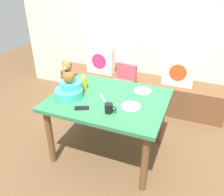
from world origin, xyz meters
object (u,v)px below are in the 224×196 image
Objects in this scene: highchair at (122,84)px; dinner_plate_far at (131,106)px; dining_table at (109,106)px; cell_phone at (82,108)px; book_stack at (128,74)px; pillow_floral_left at (101,60)px; infant_seat_teal at (70,90)px; ketchup_bottle at (83,82)px; teddy_bear at (68,73)px; coffee_mug at (109,108)px; pillow_floral_right at (179,71)px; dinner_plate_near at (143,91)px.

highchair reaches higher than dinner_plate_far.
cell_phone is (-0.17, -0.29, 0.11)m from dining_table.
book_stack is 1.26m from dining_table.
pillow_floral_left is at bearing 125.41° from dinner_plate_far.
infant_seat_teal is 0.22m from ketchup_bottle.
highchair is at bearing 71.67° from ketchup_bottle.
infant_seat_teal is at bearing -99.79° from book_stack.
pillow_floral_left is 0.56× the size of highchair.
teddy_bear is 1.25× the size of dinner_plate_far.
book_stack is 1.00× the size of dinner_plate_far.
ketchup_bottle is 0.60m from coffee_mug.
teddy_bear reaches higher than coffee_mug.
teddy_bear reaches higher than pillow_floral_left.
infant_seat_teal is at bearing -126.73° from pillow_floral_right.
dinner_plate_near is at bearing 29.71° from teddy_bear.
dining_table is at bearing -135.48° from dinner_plate_near.
highchair is 1.08m from teddy_bear.
dinner_plate_far is (0.92, -1.30, 0.07)m from pillow_floral_left.
coffee_mug is at bearing -79.00° from book_stack.
infant_seat_teal is (0.23, -1.33, 0.13)m from pillow_floral_left.
book_stack is 1.09m from dinner_plate_near.
pillow_floral_right is 2.20× the size of book_stack.
dinner_plate_far reaches higher than book_stack.
cell_phone is (0.24, -0.18, -0.27)m from teddy_bear.
pillow_floral_left is at bearing 141.38° from highchair.
book_stack is at bearing 2.56° from pillow_floral_left.
cell_phone is (0.48, -1.51, 0.06)m from pillow_floral_left.
pillow_floral_left and infant_seat_teal have the same top height.
dining_table is 8.68× the size of cell_phone.
dining_table is at bearing -115.50° from pillow_floral_right.
coffee_mug is (0.29, -1.50, 0.29)m from book_stack.
ketchup_bottle is at bearing -108.33° from highchair.
infant_seat_teal is at bearing -177.64° from dinner_plate_far.
pillow_floral_right and infant_seat_teal have the same top height.
pillow_floral_right is at bearing 72.99° from dinner_plate_near.
highchair is at bearing 72.61° from infant_seat_teal.
dining_table is at bearing -81.85° from book_stack.
ketchup_bottle is (-0.94, -1.11, 0.15)m from pillow_floral_right.
pillow_floral_left is 1.76× the size of teddy_bear.
pillow_floral_right is 1.33× the size of infant_seat_teal.
teddy_bear is at bearing -126.72° from pillow_floral_right.
book_stack is 0.61× the size of infant_seat_teal.
teddy_bear reaches higher than cell_phone.
coffee_mug reaches higher than dinner_plate_near.
coffee_mug reaches higher than dining_table.
book_stack is 0.25× the size of highchair.
pillow_floral_left is 1.67m from coffee_mug.
infant_seat_teal is 0.31m from cell_phone.
pillow_floral_right is at bearing 53.27° from infant_seat_teal.
teddy_bear is 0.74m from dinner_plate_far.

